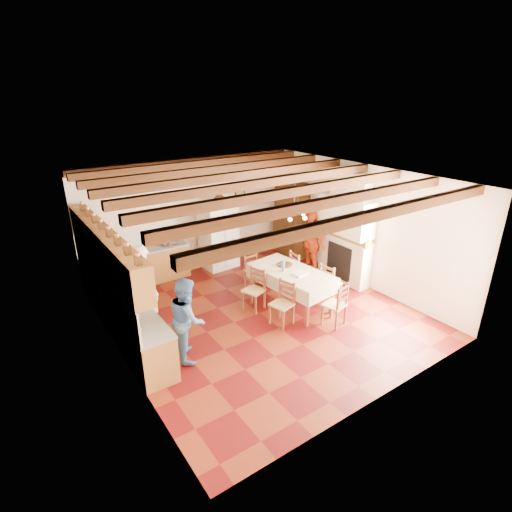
{
  "coord_description": "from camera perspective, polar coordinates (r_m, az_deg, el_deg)",
  "views": [
    {
      "loc": [
        -4.43,
        -6.31,
        4.56
      ],
      "look_at": [
        0.1,
        0.3,
        1.25
      ],
      "focal_mm": 28.0,
      "sensor_mm": 36.0,
      "label": 1
    }
  ],
  "objects": [
    {
      "name": "chair_left_far",
      "position": [
        8.9,
        -0.35,
        -4.83
      ],
      "size": [
        0.52,
        0.53,
        0.96
      ],
      "primitive_type": null,
      "rotation": [
        0.0,
        0.0,
        -1.22
      ],
      "color": "#612C17",
      "rests_on": "floor"
    },
    {
      "name": "chair_end_near",
      "position": [
        8.5,
        11.17,
        -6.72
      ],
      "size": [
        0.5,
        0.49,
        0.96
      ],
      "primitive_type": null,
      "rotation": [
        0.0,
        0.0,
        3.39
      ],
      "color": "#612C17",
      "rests_on": "floor"
    },
    {
      "name": "hutch",
      "position": [
        11.77,
        5.04,
        5.27
      ],
      "size": [
        0.61,
        1.25,
        2.2
      ],
      "primitive_type": null,
      "rotation": [
        0.0,
        0.0,
        -0.08
      ],
      "color": "#3A1E0F",
      "rests_on": "floor"
    },
    {
      "name": "wall_picture",
      "position": [
        11.58,
        -2.31,
        8.9
      ],
      "size": [
        0.34,
        0.03,
        0.42
      ],
      "primitive_type": "cube",
      "color": "black",
      "rests_on": "ground"
    },
    {
      "name": "ceiling",
      "position": [
        7.86,
        0.65,
        11.07
      ],
      "size": [
        6.0,
        6.5,
        0.02
      ],
      "primitive_type": "cube",
      "color": "silver",
      "rests_on": "ground"
    },
    {
      "name": "upper_cabinets",
      "position": [
        8.0,
        -20.76,
        1.14
      ],
      "size": [
        0.35,
        4.2,
        0.7
      ],
      "primitive_type": "cube",
      "color": "brown",
      "rests_on": "ground"
    },
    {
      "name": "countertop_back",
      "position": [
        10.37,
        -16.01,
        0.76
      ],
      "size": [
        2.34,
        0.62,
        0.04
      ],
      "primitive_type": "cube",
      "color": "gray",
      "rests_on": "lower_cabinets_back"
    },
    {
      "name": "refrigerator",
      "position": [
        10.99,
        -5.4,
        2.89
      ],
      "size": [
        0.94,
        0.8,
        1.8
      ],
      "primitive_type": "cube",
      "rotation": [
        0.0,
        0.0,
        0.06
      ],
      "color": "silver",
      "rests_on": "floor"
    },
    {
      "name": "fridge_vase",
      "position": [
        10.72,
        -5.23,
        8.33
      ],
      "size": [
        0.32,
        0.32,
        0.33
      ],
      "primitive_type": "imported",
      "rotation": [
        0.0,
        0.0,
        0.02
      ],
      "color": "#3A1E0F",
      "rests_on": "refrigerator"
    },
    {
      "name": "wall_right",
      "position": [
        10.22,
        14.6,
        4.29
      ],
      "size": [
        0.02,
        6.5,
        3.0
      ],
      "primitive_type": "cube",
      "color": "silver",
      "rests_on": "ground"
    },
    {
      "name": "backsplash_back",
      "position": [
        10.52,
        -16.71,
        2.85
      ],
      "size": [
        2.3,
        0.03,
        0.6
      ],
      "primitive_type": "cube",
      "color": "beige",
      "rests_on": "ground"
    },
    {
      "name": "chair_right_near",
      "position": [
        9.39,
        10.59,
        -3.73
      ],
      "size": [
        0.47,
        0.48,
        0.96
      ],
      "primitive_type": null,
      "rotation": [
        0.0,
        0.0,
        1.74
      ],
      "color": "#612C17",
      "rests_on": "floor"
    },
    {
      "name": "countertop_left",
      "position": [
        8.41,
        -19.04,
        -4.85
      ],
      "size": [
        0.62,
        4.3,
        0.04
      ],
      "primitive_type": "cube",
      "color": "gray",
      "rests_on": "lower_cabinets_left"
    },
    {
      "name": "wall_front",
      "position": [
        6.19,
        18.39,
        -8.48
      ],
      "size": [
        6.0,
        0.02,
        3.0
      ],
      "primitive_type": "cube",
      "color": "silver",
      "rests_on": "ground"
    },
    {
      "name": "lower_cabinets_left",
      "position": [
        8.61,
        -18.67,
        -7.51
      ],
      "size": [
        0.6,
        4.3,
        0.86
      ],
      "primitive_type": "cube",
      "color": "brown",
      "rests_on": "ground"
    },
    {
      "name": "lower_cabinets_back",
      "position": [
        10.54,
        -15.75,
        -1.52
      ],
      "size": [
        2.3,
        0.6,
        0.86
      ],
      "primitive_type": "cube",
      "color": "brown",
      "rests_on": "ground"
    },
    {
      "name": "backsplash_left",
      "position": [
        8.22,
        -21.21,
        -3.32
      ],
      "size": [
        0.03,
        4.3,
        0.6
      ],
      "primitive_type": "cube",
      "color": "beige",
      "rests_on": "ground"
    },
    {
      "name": "person_man",
      "position": [
        8.06,
        -15.66,
        -4.9
      ],
      "size": [
        0.65,
        0.81,
        1.94
      ],
      "primitive_type": "imported",
      "rotation": [
        0.0,
        0.0,
        1.87
      ],
      "color": "white",
      "rests_on": "floor"
    },
    {
      "name": "chair_right_far",
      "position": [
        9.96,
        6.25,
        -1.88
      ],
      "size": [
        0.44,
        0.46,
        0.96
      ],
      "primitive_type": null,
      "rotation": [
        0.0,
        0.0,
        1.48
      ],
      "color": "#612C17",
      "rests_on": "floor"
    },
    {
      "name": "person_woman_red",
      "position": [
        10.51,
        7.8,
        1.8
      ],
      "size": [
        0.44,
        1.04,
        1.78
      ],
      "primitive_type": "imported",
      "rotation": [
        0.0,
        0.0,
        -1.58
      ],
      "color": "#B13410",
      "rests_on": "floor"
    },
    {
      "name": "floor",
      "position": [
        8.96,
        0.56,
        -8.21
      ],
      "size": [
        6.0,
        6.5,
        0.02
      ],
      "primitive_type": "cube",
      "color": "#4D0A0B",
      "rests_on": "ground"
    },
    {
      "name": "wall_left",
      "position": [
        7.15,
        -19.62,
        -4.29
      ],
      "size": [
        0.02,
        6.5,
        3.0
      ],
      "primitive_type": "cube",
      "color": "silver",
      "rests_on": "ground"
    },
    {
      "name": "wall_back",
      "position": [
        10.98,
        -9.26,
        5.97
      ],
      "size": [
        6.0,
        0.02,
        3.0
      ],
      "primitive_type": "cube",
      "color": "silver",
      "rests_on": "ground"
    },
    {
      "name": "chandelier",
      "position": [
        8.47,
        5.4,
        6.52
      ],
      "size": [
        0.47,
        0.47,
        0.03
      ],
      "primitive_type": "torus",
      "color": "black",
      "rests_on": "ground"
    },
    {
      "name": "fireplace",
      "position": [
        10.17,
        12.62,
        3.79
      ],
      "size": [
        0.56,
        1.6,
        2.8
      ],
      "primitive_type": null,
      "color": "beige",
      "rests_on": "ground"
    },
    {
      "name": "ceiling_beams",
      "position": [
        7.88,
        0.64,
        10.36
      ],
      "size": [
        6.0,
        6.3,
        0.16
      ],
      "primitive_type": null,
      "color": "#3A1C0C",
      "rests_on": "ground"
    },
    {
      "name": "chair_left_near",
      "position": [
        8.36,
        3.7,
        -6.8
      ],
      "size": [
        0.49,
        0.5,
        0.96
      ],
      "primitive_type": null,
      "rotation": [
        0.0,
        0.0,
        -1.33
      ],
      "color": "#612C17",
      "rests_on": "floor"
    },
    {
      "name": "microwave",
      "position": [
        10.57,
        -11.97,
        2.55
      ],
      "size": [
        0.61,
        0.47,
        0.3
      ],
      "primitive_type": "imported",
      "rotation": [
        0.0,
        0.0,
        -0.19
      ],
      "color": "silver",
      "rests_on": "countertop_back"
    },
    {
      "name": "chair_end_far",
      "position": [
        9.86,
        -0.17,
        -1.99
      ],
      "size": [
        0.44,
        0.42,
        0.96
      ],
      "primitive_type": null,
      "rotation": [
        0.0,
        0.0,
        0.05
      ],
      "color": "#612C17",
      "rests_on": "floor"
    },
    {
      "name": "person_woman_blue",
      "position": [
        7.35,
        -9.78,
        -8.79
      ],
      "size": [
        0.81,
        0.92,
        1.58
      ],
      "primitive_type": "imported",
      "rotation": [
        0.0,
        0.0,
        1.24
      ],
      "color": "#4168A4",
      "rests_on": "floor"
    },
    {
      "name": "dining_table",
      "position": [
        8.99,
        5.06,
        -2.6
      ],
      "size": [
        1.22,
        2.06,
        0.85
      ],
      "rotation": [
        0.0,
        0.0,
        0.12
      ],
      "color": "beige",
      "rests_on": "floor"
    }
  ]
}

